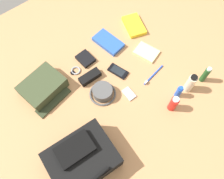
{
  "coord_description": "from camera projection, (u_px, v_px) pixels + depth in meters",
  "views": [
    {
      "loc": [
        0.38,
        0.46,
        1.28
      ],
      "look_at": [
        0.0,
        0.0,
        0.04
      ],
      "focal_mm": 36.68,
      "sensor_mm": 36.0,
      "label": 1
    }
  ],
  "objects": [
    {
      "name": "ground_plane",
      "position": [
        112.0,
        93.0,
        1.42
      ],
      "size": [
        2.64,
        2.02,
        0.02
      ],
      "primitive_type": "cube",
      "color": "tan",
      "rests_on": "ground"
    },
    {
      "name": "backpack",
      "position": [
        82.0,
        159.0,
        1.17
      ],
      "size": [
        0.35,
        0.29,
        0.16
      ],
      "color": "black",
      "rests_on": "ground_plane"
    },
    {
      "name": "toiletry_pouch",
      "position": [
        43.0,
        87.0,
        1.38
      ],
      "size": [
        0.28,
        0.27,
        0.08
      ],
      "color": "#384228",
      "rests_on": "ground_plane"
    },
    {
      "name": "bucket_hat",
      "position": [
        103.0,
        92.0,
        1.38
      ],
      "size": [
        0.16,
        0.16,
        0.06
      ],
      "color": "#4E4E4E",
      "rests_on": "ground_plane"
    },
    {
      "name": "shampoo_bottle",
      "position": [
        205.0,
        75.0,
        1.39
      ],
      "size": [
        0.03,
        0.03,
        0.14
      ],
      "color": "#19471E",
      "rests_on": "ground_plane"
    },
    {
      "name": "lotion_bottle",
      "position": [
        190.0,
        83.0,
        1.36
      ],
      "size": [
        0.05,
        0.05,
        0.15
      ],
      "color": "beige",
      "rests_on": "ground_plane"
    },
    {
      "name": "deodorant_spray",
      "position": [
        179.0,
        92.0,
        1.36
      ],
      "size": [
        0.03,
        0.03,
        0.11
      ],
      "color": "blue",
      "rests_on": "ground_plane"
    },
    {
      "name": "sunscreen_spray",
      "position": [
        173.0,
        104.0,
        1.31
      ],
      "size": [
        0.05,
        0.05,
        0.13
      ],
      "color": "red",
      "rests_on": "ground_plane"
    },
    {
      "name": "paperback_novel",
      "position": [
        134.0,
        26.0,
        1.63
      ],
      "size": [
        0.18,
        0.22,
        0.03
      ],
      "color": "yellow",
      "rests_on": "ground_plane"
    },
    {
      "name": "travel_guidebook",
      "position": [
        108.0,
        42.0,
        1.56
      ],
      "size": [
        0.14,
        0.22,
        0.03
      ],
      "color": "blue",
      "rests_on": "ground_plane"
    },
    {
      "name": "cell_phone",
      "position": [
        118.0,
        71.0,
        1.47
      ],
      "size": [
        0.1,
        0.14,
        0.01
      ],
      "color": "black",
      "rests_on": "ground_plane"
    },
    {
      "name": "media_player",
      "position": [
        129.0,
        94.0,
        1.4
      ],
      "size": [
        0.05,
        0.09,
        0.01
      ],
      "color": "#B7B7BC",
      "rests_on": "ground_plane"
    },
    {
      "name": "wristwatch",
      "position": [
        75.0,
        71.0,
        1.47
      ],
      "size": [
        0.07,
        0.06,
        0.01
      ],
      "color": "#99999E",
      "rests_on": "ground_plane"
    },
    {
      "name": "toothbrush",
      "position": [
        153.0,
        76.0,
        1.46
      ],
      "size": [
        0.19,
        0.04,
        0.02
      ],
      "color": "blue",
      "rests_on": "ground_plane"
    },
    {
      "name": "wallet",
      "position": [
        85.0,
        59.0,
        1.51
      ],
      "size": [
        0.1,
        0.11,
        0.02
      ],
      "primitive_type": "cube",
      "rotation": [
        0.0,
        0.0,
        0.05
      ],
      "color": "black",
      "rests_on": "ground_plane"
    },
    {
      "name": "notepad",
      "position": [
        146.0,
        52.0,
        1.53
      ],
      "size": [
        0.15,
        0.18,
        0.02
      ],
      "primitive_type": "cube",
      "rotation": [
        0.0,
        0.0,
        0.29
      ],
      "color": "beige",
      "rests_on": "ground_plane"
    },
    {
      "name": "sunglasses_case",
      "position": [
        90.0,
        77.0,
        1.44
      ],
      "size": [
        0.14,
        0.06,
        0.04
      ],
      "primitive_type": "cube",
      "rotation": [
        0.0,
        0.0,
        -0.04
      ],
      "color": "black",
      "rests_on": "ground_plane"
    }
  ]
}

